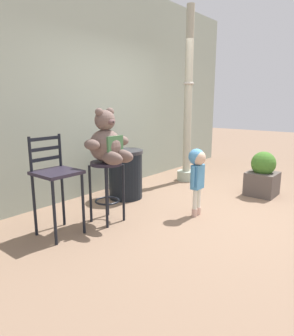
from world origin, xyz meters
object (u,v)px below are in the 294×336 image
Objects in this scene: teddy_bear at (107,143)px; bar_stool_with_teddy at (107,179)px; child_walking at (197,168)px; planter_with_shrub at (263,175)px; lamppost at (188,114)px; trash_bin at (125,174)px; bar_chair_empty at (56,177)px.

bar_stool_with_teddy is at bearing 90.00° from teddy_bear.
child_walking is (0.87, -0.75, 0.10)m from bar_stool_with_teddy.
teddy_bear is 0.91× the size of planter_with_shrub.
bar_stool_with_teddy is 1.08× the size of planter_with_shrub.
lamppost is (1.46, 1.06, 0.59)m from child_walking.
lamppost is (1.49, -0.16, 0.85)m from trash_bin.
lamppost is at bearing 3.06° from bar_chair_empty.
planter_with_shrub is at bearing -25.07° from teddy_bear.
teddy_bear is 0.71m from bar_chair_empty.
child_walking is at bearing -39.50° from teddy_bear.
lamppost reaches higher than trash_bin.
child_walking reaches higher than bar_stool_with_teddy.
child_walking reaches higher than trash_bin.
bar_chair_empty reaches higher than child_walking.
trash_bin is 2.15m from planter_with_shrub.
bar_stool_with_teddy is 1.15m from child_walking.
trash_bin is at bearing 12.37° from bar_chair_empty.
teddy_bear is at bearing -55.16° from child_walking.
bar_stool_with_teddy is at bearing 154.30° from planter_with_shrub.
teddy_bear is 2.62m from planter_with_shrub.
bar_stool_with_teddy is at bearing -172.24° from lamppost.
child_walking is 1.90m from lamppost.
planter_with_shrub is (-0.04, -1.42, -0.90)m from lamppost.
lamppost is (2.33, 0.32, 0.69)m from bar_stool_with_teddy.
bar_stool_with_teddy is at bearing -56.36° from child_walking.
bar_stool_with_teddy is 0.98m from trash_bin.
planter_with_shrub is (2.29, -1.07, -0.66)m from teddy_bear.
bar_chair_empty is at bearing -176.94° from lamppost.
lamppost reaches higher than planter_with_shrub.
child_walking is 1.26× the size of planter_with_shrub.
teddy_bear is 1.16m from trash_bin.
trash_bin is at bearing 173.91° from lamppost.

